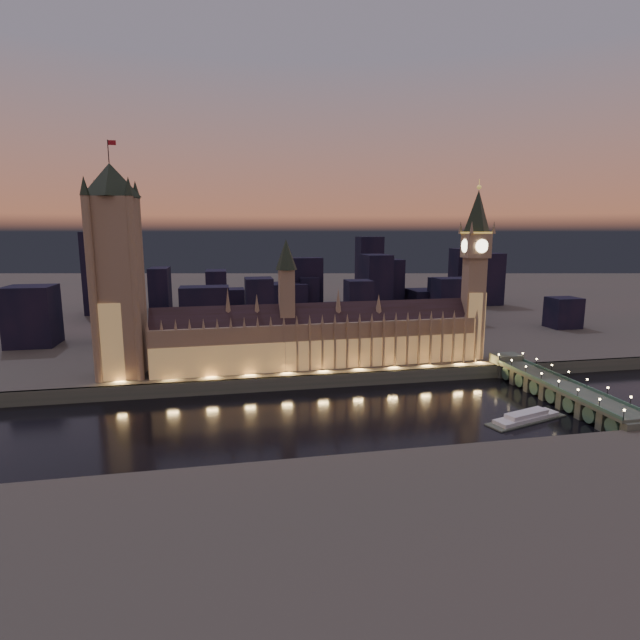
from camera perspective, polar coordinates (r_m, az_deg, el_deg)
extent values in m
plane|color=black|center=(256.89, 1.27, -10.55)|extent=(2000.00, 2000.00, 0.00)
cube|color=#424439|center=(761.57, -7.08, 3.47)|extent=(2000.00, 960.00, 8.00)
cube|color=#425042|center=(293.65, -0.44, -7.05)|extent=(2000.00, 2.50, 8.00)
cube|color=#9E7D5A|center=(310.01, -0.09, -2.69)|extent=(200.52, 26.17, 28.00)
cube|color=tan|center=(301.39, 0.28, -4.03)|extent=(200.00, 0.50, 18.00)
cube|color=black|center=(306.71, -0.10, 0.41)|extent=(200.41, 22.43, 16.26)
cube|color=#9E7D5A|center=(301.69, -3.83, 2.73)|extent=(9.00, 9.00, 32.00)
cone|color=#232E20|center=(299.53, -3.89, 7.47)|extent=(13.00, 13.00, 18.00)
cube|color=#9E7D5A|center=(297.46, -19.00, -3.79)|extent=(1.20, 1.20, 28.00)
cone|color=#9E7D5A|center=(294.60, -19.18, -0.55)|extent=(2.00, 2.00, 6.00)
cube|color=#9E7D5A|center=(296.45, -17.53, -3.76)|extent=(1.20, 1.20, 28.00)
cone|color=#9E7D5A|center=(293.58, -17.69, -0.50)|extent=(2.00, 2.00, 6.00)
cube|color=#9E7D5A|center=(295.64, -16.05, -3.72)|extent=(1.20, 1.20, 28.00)
cone|color=#9E7D5A|center=(292.76, -16.20, -0.45)|extent=(2.00, 2.00, 6.00)
cube|color=#9E7D5A|center=(295.02, -14.56, -3.67)|extent=(1.20, 1.20, 28.00)
cone|color=#9E7D5A|center=(292.14, -14.70, -0.41)|extent=(2.00, 2.00, 6.00)
cube|color=#9E7D5A|center=(294.61, -13.06, -3.63)|extent=(1.20, 1.20, 28.00)
cone|color=#9E7D5A|center=(291.72, -13.19, -0.36)|extent=(2.00, 2.00, 6.00)
cube|color=#9E7D5A|center=(294.40, -11.56, -3.58)|extent=(1.20, 1.20, 28.00)
cone|color=#9E7D5A|center=(291.51, -11.68, -0.31)|extent=(2.00, 2.00, 6.00)
cube|color=#9E7D5A|center=(294.38, -10.06, -3.53)|extent=(1.20, 1.20, 28.00)
cone|color=#9E7D5A|center=(291.49, -10.17, -0.26)|extent=(2.00, 2.00, 6.00)
cube|color=#9E7D5A|center=(294.57, -8.57, -3.48)|extent=(1.20, 1.20, 28.00)
cone|color=#9E7D5A|center=(291.69, -8.66, -0.20)|extent=(2.00, 2.00, 6.00)
cube|color=#9E7D5A|center=(294.96, -7.07, -3.43)|extent=(1.20, 1.20, 28.00)
cone|color=#9E7D5A|center=(292.08, -7.15, -0.15)|extent=(2.00, 2.00, 6.00)
cube|color=#9E7D5A|center=(295.55, -5.58, -3.37)|extent=(1.20, 1.20, 28.00)
cone|color=#9E7D5A|center=(292.67, -5.65, -0.10)|extent=(2.00, 2.00, 6.00)
cube|color=#9E7D5A|center=(296.34, -4.10, -3.31)|extent=(1.20, 1.20, 28.00)
cone|color=#9E7D5A|center=(293.47, -4.15, -0.05)|extent=(2.00, 2.00, 6.00)
cube|color=#9E7D5A|center=(297.32, -2.62, -3.25)|extent=(1.20, 1.20, 28.00)
cone|color=#9E7D5A|center=(294.46, -2.67, 0.00)|extent=(2.00, 2.00, 6.00)
cube|color=#9E7D5A|center=(298.50, -1.16, -3.19)|extent=(1.20, 1.20, 28.00)
cone|color=#9E7D5A|center=(295.65, -1.19, 0.05)|extent=(2.00, 2.00, 6.00)
cube|color=#9E7D5A|center=(299.88, 0.29, -3.12)|extent=(1.20, 1.20, 28.00)
cone|color=#9E7D5A|center=(297.04, 0.27, 0.10)|extent=(2.00, 2.00, 6.00)
cube|color=#9E7D5A|center=(301.44, 1.73, -3.06)|extent=(1.20, 1.20, 28.00)
cone|color=#9E7D5A|center=(298.62, 1.72, 0.14)|extent=(2.00, 2.00, 6.00)
cube|color=#9E7D5A|center=(303.19, 3.15, -2.99)|extent=(1.20, 1.20, 28.00)
cone|color=#9E7D5A|center=(300.38, 3.15, 0.19)|extent=(2.00, 2.00, 6.00)
cube|color=#9E7D5A|center=(305.12, 4.55, -2.93)|extent=(1.20, 1.20, 28.00)
cone|color=#9E7D5A|center=(302.34, 4.56, 0.24)|extent=(2.00, 2.00, 6.00)
cube|color=#9E7D5A|center=(307.24, 5.93, -2.86)|extent=(1.20, 1.20, 28.00)
cone|color=#9E7D5A|center=(304.47, 5.96, 0.29)|extent=(2.00, 2.00, 6.00)
cube|color=#9E7D5A|center=(309.53, 7.30, -2.79)|extent=(1.20, 1.20, 28.00)
cone|color=#9E7D5A|center=(306.78, 7.33, 0.33)|extent=(2.00, 2.00, 6.00)
cube|color=#9E7D5A|center=(311.99, 8.64, -2.72)|extent=(1.20, 1.20, 28.00)
cone|color=#9E7D5A|center=(309.27, 8.69, 0.38)|extent=(2.00, 2.00, 6.00)
cube|color=#9E7D5A|center=(314.62, 9.96, -2.65)|extent=(1.20, 1.20, 28.00)
cone|color=#9E7D5A|center=(311.92, 10.02, 0.42)|extent=(2.00, 2.00, 6.00)
cube|color=#9E7D5A|center=(317.42, 11.26, -2.58)|extent=(1.20, 1.20, 28.00)
cone|color=#9E7D5A|center=(314.74, 11.32, 0.46)|extent=(2.00, 2.00, 6.00)
cube|color=#9E7D5A|center=(320.38, 12.54, -2.51)|extent=(1.20, 1.20, 28.00)
cone|color=#9E7D5A|center=(317.73, 12.61, 0.51)|extent=(2.00, 2.00, 6.00)
cube|color=#9E7D5A|center=(323.49, 13.79, -2.44)|extent=(1.20, 1.20, 28.00)
cone|color=#9E7D5A|center=(320.87, 13.87, 0.55)|extent=(2.00, 2.00, 6.00)
cube|color=#9E7D5A|center=(326.76, 15.01, -2.37)|extent=(1.20, 1.20, 28.00)
cone|color=#9E7D5A|center=(324.16, 15.10, 0.59)|extent=(2.00, 2.00, 6.00)
cube|color=#9E7D5A|center=(330.17, 16.21, -2.30)|extent=(1.20, 1.20, 28.00)
cone|color=#9E7D5A|center=(327.60, 16.31, 0.63)|extent=(2.00, 2.00, 6.00)
cube|color=#9E7D5A|center=(333.72, 17.39, -2.23)|extent=(1.20, 1.20, 28.00)
cone|color=#9E7D5A|center=(331.18, 17.50, 0.66)|extent=(2.00, 2.00, 6.00)
cone|color=#9E7D5A|center=(299.79, -10.48, 1.95)|extent=(4.40, 4.40, 18.00)
cone|color=#9E7D5A|center=(300.68, -7.23, 1.68)|extent=(4.40, 4.40, 14.00)
cone|color=#9E7D5A|center=(307.81, 2.10, 2.14)|extent=(4.40, 4.40, 16.00)
cone|color=#9E7D5A|center=(314.95, 6.71, 1.89)|extent=(4.40, 4.40, 12.00)
cube|color=#9E7D5A|center=(304.31, -22.08, 3.32)|extent=(24.53, 24.53, 101.12)
cube|color=tan|center=(297.85, -22.13, -2.39)|extent=(22.00, 0.50, 44.00)
cone|color=#232E20|center=(303.90, -22.85, 14.53)|extent=(31.68, 31.68, 18.00)
cylinder|color=black|center=(305.64, -23.05, 17.33)|extent=(0.50, 0.50, 12.00)
cube|color=#A91720|center=(305.88, -22.68, 18.20)|extent=(4.00, 0.15, 2.50)
cylinder|color=#9E7D5A|center=(295.98, -24.57, 2.97)|extent=(4.40, 4.40, 101.12)
cone|color=#232E20|center=(295.21, -25.38, 13.73)|extent=(5.20, 5.20, 10.00)
cylinder|color=#9E7D5A|center=(317.28, -23.66, 3.46)|extent=(4.40, 4.40, 101.12)
cone|color=#232E20|center=(316.57, -24.39, 13.49)|extent=(5.20, 5.20, 10.00)
cylinder|color=#9E7D5A|center=(291.59, -20.37, 3.16)|extent=(4.40, 4.40, 101.12)
cone|color=#232E20|center=(290.81, -21.05, 14.09)|extent=(5.20, 5.20, 10.00)
cylinder|color=#9E7D5A|center=(313.19, -19.73, 3.64)|extent=(4.40, 4.40, 101.12)
cone|color=#232E20|center=(312.47, -20.35, 13.81)|extent=(5.20, 5.20, 10.00)
cube|color=#9E7D5A|center=(340.59, 17.04, 1.27)|extent=(13.32, 13.32, 65.91)
cube|color=tan|center=(336.99, 17.43, -0.73)|extent=(12.00, 0.50, 44.00)
cube|color=#9E7D5A|center=(337.10, 17.39, 8.10)|extent=(15.00, 15.00, 15.25)
cube|color=#F2C64C|center=(336.99, 17.47, 9.50)|extent=(15.75, 15.75, 1.20)
cone|color=#232E20|center=(337.23, 17.59, 11.81)|extent=(18.00, 18.00, 26.00)
sphere|color=#F2C64C|center=(338.10, 17.73, 14.26)|extent=(2.80, 2.80, 2.80)
cylinder|color=#F2C64C|center=(338.31, 17.75, 14.68)|extent=(0.40, 0.40, 5.00)
cylinder|color=#FFF2BF|center=(330.30, 18.03, 8.04)|extent=(8.40, 0.50, 8.40)
cylinder|color=#FFF2BF|center=(343.95, 16.78, 8.16)|extent=(8.40, 0.50, 8.40)
cylinder|color=#FFF2BF|center=(333.51, 16.21, 8.14)|extent=(0.50, 8.40, 8.40)
cylinder|color=#FFF2BF|center=(340.83, 18.55, 8.06)|extent=(0.50, 8.40, 8.40)
cone|color=#9E7D5A|center=(326.86, 16.96, 10.12)|extent=(2.60, 2.60, 8.00)
cone|color=#9E7D5A|center=(340.21, 15.76, 10.16)|extent=(2.60, 2.60, 8.00)
cone|color=#9E7D5A|center=(334.09, 19.27, 9.98)|extent=(2.60, 2.60, 8.00)
cone|color=#9E7D5A|center=(347.16, 18.01, 10.03)|extent=(2.60, 2.60, 8.00)
cube|color=#425042|center=(296.42, 26.03, -6.83)|extent=(17.32, 100.00, 1.60)
cube|color=#3A5B48|center=(291.22, 24.74, -6.73)|extent=(0.80, 100.00, 1.60)
cube|color=#3A5B48|center=(301.00, 27.31, -6.41)|extent=(0.80, 100.00, 1.60)
cube|color=#425042|center=(340.22, 20.47, -4.48)|extent=(17.32, 12.00, 9.50)
cube|color=#425042|center=(262.17, 32.58, -10.75)|extent=(15.59, 4.00, 9.50)
cylinder|color=black|center=(254.04, 31.39, -9.27)|extent=(0.30, 0.30, 4.40)
sphere|color=#FFD88C|center=(253.34, 31.44, -8.78)|extent=(1.00, 1.00, 1.00)
cube|color=#425042|center=(271.91, 30.50, -9.83)|extent=(15.59, 4.00, 9.50)
cylinder|color=black|center=(264.08, 29.30, -8.38)|extent=(0.30, 0.30, 4.40)
sphere|color=#FFD88C|center=(263.41, 29.34, -7.90)|extent=(1.00, 1.00, 1.00)
cylinder|color=black|center=(274.83, 31.96, -7.94)|extent=(0.30, 0.30, 4.40)
sphere|color=#FFD88C|center=(274.19, 32.00, -7.48)|extent=(1.00, 1.00, 1.00)
cube|color=#425042|center=(282.03, 28.57, -8.97)|extent=(15.59, 4.00, 9.50)
cylinder|color=black|center=(274.49, 27.38, -7.54)|extent=(0.30, 0.30, 4.40)
sphere|color=#FFD88C|center=(273.85, 27.41, -7.08)|extent=(1.00, 1.00, 1.00)
cylinder|color=black|center=(284.85, 30.01, -7.16)|extent=(0.30, 0.30, 4.40)
sphere|color=#FFD88C|center=(284.23, 30.05, -6.71)|extent=(1.00, 1.00, 1.00)
cube|color=#425042|center=(292.51, 26.79, -8.16)|extent=(15.59, 4.00, 9.50)
cylinder|color=black|center=(285.24, 25.60, -6.76)|extent=(0.30, 0.30, 4.40)
sphere|color=#FFD88C|center=(284.63, 25.64, -6.32)|extent=(1.00, 1.00, 1.00)
cylinder|color=black|center=(295.23, 28.20, -6.43)|extent=(0.30, 0.30, 4.40)
sphere|color=#FFD88C|center=(294.63, 28.23, -6.00)|extent=(1.00, 1.00, 1.00)
cube|color=#425042|center=(303.29, 25.14, -7.40)|extent=(15.59, 4.00, 9.50)
cylinder|color=black|center=(296.29, 23.96, -6.03)|extent=(0.30, 0.30, 4.40)
sphere|color=#FFD88C|center=(295.70, 23.99, -5.60)|extent=(1.00, 1.00, 1.00)
cylinder|color=black|center=(305.92, 26.52, -5.74)|extent=(0.30, 0.30, 4.40)
sphere|color=#FFD88C|center=(305.34, 26.55, -5.32)|extent=(1.00, 1.00, 1.00)
cube|color=#425042|center=(314.36, 23.61, -6.69)|extent=(15.59, 4.00, 9.50)
cylinder|color=black|center=(307.61, 22.45, -5.35)|extent=(0.30, 0.30, 4.40)
sphere|color=#FFD88C|center=(307.04, 22.48, -4.94)|extent=(1.00, 1.00, 1.00)
cylinder|color=black|center=(316.89, 24.95, -5.09)|extent=(0.30, 0.30, 4.40)
sphere|color=#FFD88C|center=(316.33, 24.98, -4.69)|extent=(1.00, 1.00, 1.00)
cube|color=#425042|center=(325.67, 22.19, -6.03)|extent=(15.59, 4.00, 9.50)
cylinder|color=black|center=(319.17, 21.04, -4.72)|extent=(0.30, 0.30, 4.40)
sphere|color=#FFD88C|center=(318.61, 21.07, -4.32)|extent=(1.00, 1.00, 1.00)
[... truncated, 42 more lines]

